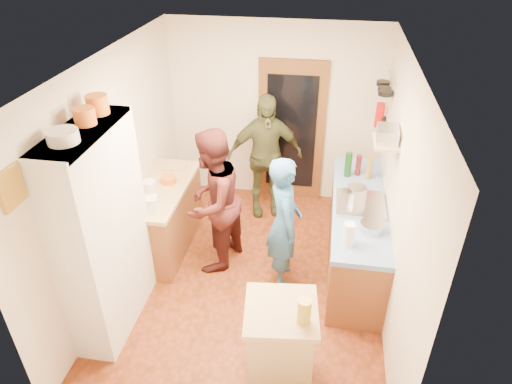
% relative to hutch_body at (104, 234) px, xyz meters
% --- Properties ---
extents(floor, '(3.00, 4.00, 0.02)m').
position_rel_hutch_body_xyz_m(floor, '(1.30, 0.80, -1.11)').
color(floor, maroon).
rests_on(floor, ground).
extents(ceiling, '(3.00, 4.00, 0.02)m').
position_rel_hutch_body_xyz_m(ceiling, '(1.30, 0.80, 1.51)').
color(ceiling, silver).
rests_on(ceiling, ground).
extents(wall_back, '(3.00, 0.02, 2.60)m').
position_rel_hutch_body_xyz_m(wall_back, '(1.30, 2.81, 0.20)').
color(wall_back, beige).
rests_on(wall_back, ground).
extents(wall_front, '(3.00, 0.02, 2.60)m').
position_rel_hutch_body_xyz_m(wall_front, '(1.30, -1.21, 0.20)').
color(wall_front, beige).
rests_on(wall_front, ground).
extents(wall_left, '(0.02, 4.00, 2.60)m').
position_rel_hutch_body_xyz_m(wall_left, '(-0.21, 0.80, 0.20)').
color(wall_left, beige).
rests_on(wall_left, ground).
extents(wall_right, '(0.02, 4.00, 2.60)m').
position_rel_hutch_body_xyz_m(wall_right, '(2.81, 0.80, 0.20)').
color(wall_right, beige).
rests_on(wall_right, ground).
extents(door_frame, '(0.95, 0.06, 2.10)m').
position_rel_hutch_body_xyz_m(door_frame, '(1.55, 2.77, -0.05)').
color(door_frame, brown).
rests_on(door_frame, ground).
extents(door_glass, '(0.70, 0.02, 1.70)m').
position_rel_hutch_body_xyz_m(door_glass, '(1.55, 2.74, -0.05)').
color(door_glass, black).
rests_on(door_glass, door_frame).
extents(hutch_body, '(0.40, 1.20, 2.20)m').
position_rel_hutch_body_xyz_m(hutch_body, '(0.00, 0.00, 0.00)').
color(hutch_body, white).
rests_on(hutch_body, ground).
extents(hutch_top_shelf, '(0.40, 1.14, 0.04)m').
position_rel_hutch_body_xyz_m(hutch_top_shelf, '(0.00, 0.00, 1.08)').
color(hutch_top_shelf, white).
rests_on(hutch_top_shelf, hutch_body).
extents(plate_stack, '(0.25, 0.25, 0.10)m').
position_rel_hutch_body_xyz_m(plate_stack, '(0.00, -0.26, 1.15)').
color(plate_stack, white).
rests_on(plate_stack, hutch_top_shelf).
extents(orange_pot_a, '(0.18, 0.18, 0.15)m').
position_rel_hutch_body_xyz_m(orange_pot_a, '(0.00, 0.10, 1.17)').
color(orange_pot_a, orange).
rests_on(orange_pot_a, hutch_top_shelf).
extents(orange_pot_b, '(0.20, 0.20, 0.17)m').
position_rel_hutch_body_xyz_m(orange_pot_b, '(0.00, 0.35, 1.19)').
color(orange_pot_b, orange).
rests_on(orange_pot_b, hutch_top_shelf).
extents(left_counter_base, '(0.60, 1.40, 0.85)m').
position_rel_hutch_body_xyz_m(left_counter_base, '(0.10, 1.25, -0.68)').
color(left_counter_base, brown).
rests_on(left_counter_base, ground).
extents(left_counter_top, '(0.64, 1.44, 0.05)m').
position_rel_hutch_body_xyz_m(left_counter_top, '(0.10, 1.25, -0.23)').
color(left_counter_top, tan).
rests_on(left_counter_top, left_counter_base).
extents(toaster, '(0.25, 0.20, 0.16)m').
position_rel_hutch_body_xyz_m(toaster, '(0.15, 0.74, -0.12)').
color(toaster, white).
rests_on(toaster, left_counter_top).
extents(kettle, '(0.18, 0.18, 0.18)m').
position_rel_hutch_body_xyz_m(kettle, '(0.05, 1.07, -0.11)').
color(kettle, white).
rests_on(kettle, left_counter_top).
extents(orange_bowl, '(0.21, 0.21, 0.08)m').
position_rel_hutch_body_xyz_m(orange_bowl, '(0.18, 1.37, -0.16)').
color(orange_bowl, orange).
rests_on(orange_bowl, left_counter_top).
extents(chopping_board, '(0.32, 0.26, 0.02)m').
position_rel_hutch_body_xyz_m(chopping_board, '(0.12, 1.75, -0.19)').
color(chopping_board, tan).
rests_on(chopping_board, left_counter_top).
extents(right_counter_base, '(0.60, 2.20, 0.84)m').
position_rel_hutch_body_xyz_m(right_counter_base, '(2.50, 1.30, -0.68)').
color(right_counter_base, brown).
rests_on(right_counter_base, ground).
extents(right_counter_top, '(0.62, 2.22, 0.06)m').
position_rel_hutch_body_xyz_m(right_counter_top, '(2.50, 1.30, -0.23)').
color(right_counter_top, '#073DAB').
rests_on(right_counter_top, right_counter_base).
extents(hob, '(0.55, 0.58, 0.04)m').
position_rel_hutch_body_xyz_m(hob, '(2.50, 1.23, -0.18)').
color(hob, silver).
rests_on(hob, right_counter_top).
extents(pot_on_hob, '(0.22, 0.22, 0.14)m').
position_rel_hutch_body_xyz_m(pot_on_hob, '(2.45, 1.32, -0.09)').
color(pot_on_hob, silver).
rests_on(pot_on_hob, hob).
extents(bottle_a, '(0.10, 0.10, 0.32)m').
position_rel_hutch_body_xyz_m(bottle_a, '(2.35, 1.89, -0.04)').
color(bottle_a, '#143F14').
rests_on(bottle_a, right_counter_top).
extents(bottle_b, '(0.07, 0.07, 0.27)m').
position_rel_hutch_body_xyz_m(bottle_b, '(2.48, 1.95, -0.06)').
color(bottle_b, '#591419').
rests_on(bottle_b, right_counter_top).
extents(bottle_c, '(0.09, 0.09, 0.29)m').
position_rel_hutch_body_xyz_m(bottle_c, '(2.61, 1.88, -0.05)').
color(bottle_c, olive).
rests_on(bottle_c, right_counter_top).
extents(paper_towel, '(0.14, 0.14, 0.25)m').
position_rel_hutch_body_xyz_m(paper_towel, '(2.35, 0.48, -0.07)').
color(paper_towel, white).
rests_on(paper_towel, right_counter_top).
extents(mixing_bowl, '(0.29, 0.29, 0.10)m').
position_rel_hutch_body_xyz_m(mixing_bowl, '(2.60, 0.76, -0.15)').
color(mixing_bowl, silver).
rests_on(mixing_bowl, right_counter_top).
extents(island_base, '(0.61, 0.61, 0.86)m').
position_rel_hutch_body_xyz_m(island_base, '(1.80, -0.51, -0.67)').
color(island_base, tan).
rests_on(island_base, ground).
extents(island_top, '(0.69, 0.69, 0.05)m').
position_rel_hutch_body_xyz_m(island_top, '(1.80, -0.51, -0.22)').
color(island_top, tan).
rests_on(island_top, island_base).
extents(cutting_board, '(0.38, 0.32, 0.02)m').
position_rel_hutch_body_xyz_m(cutting_board, '(1.74, -0.46, -0.21)').
color(cutting_board, white).
rests_on(cutting_board, island_top).
extents(oil_jar, '(0.13, 0.13, 0.23)m').
position_rel_hutch_body_xyz_m(oil_jar, '(1.99, -0.60, -0.08)').
color(oil_jar, '#AD9E2D').
rests_on(oil_jar, island_top).
extents(pan_rail, '(0.02, 0.65, 0.02)m').
position_rel_hutch_body_xyz_m(pan_rail, '(2.76, 2.33, 0.95)').
color(pan_rail, silver).
rests_on(pan_rail, wall_right).
extents(pan_hang_a, '(0.18, 0.18, 0.05)m').
position_rel_hutch_body_xyz_m(pan_hang_a, '(2.70, 2.15, 0.82)').
color(pan_hang_a, black).
rests_on(pan_hang_a, pan_rail).
extents(pan_hang_b, '(0.16, 0.16, 0.05)m').
position_rel_hutch_body_xyz_m(pan_hang_b, '(2.70, 2.35, 0.80)').
color(pan_hang_b, black).
rests_on(pan_hang_b, pan_rail).
extents(pan_hang_c, '(0.17, 0.17, 0.05)m').
position_rel_hutch_body_xyz_m(pan_hang_c, '(2.70, 2.55, 0.81)').
color(pan_hang_c, black).
rests_on(pan_hang_c, pan_rail).
extents(wall_shelf, '(0.26, 0.42, 0.03)m').
position_rel_hutch_body_xyz_m(wall_shelf, '(2.67, 1.25, 0.60)').
color(wall_shelf, tan).
rests_on(wall_shelf, wall_right).
extents(radio, '(0.23, 0.31, 0.15)m').
position_rel_hutch_body_xyz_m(radio, '(2.67, 1.25, 0.69)').
color(radio, silver).
rests_on(radio, wall_shelf).
extents(ext_bracket, '(0.06, 0.10, 0.04)m').
position_rel_hutch_body_xyz_m(ext_bracket, '(2.77, 2.50, 0.35)').
color(ext_bracket, black).
rests_on(ext_bracket, wall_right).
extents(fire_extinguisher, '(0.11, 0.11, 0.32)m').
position_rel_hutch_body_xyz_m(fire_extinguisher, '(2.71, 2.50, 0.40)').
color(fire_extinguisher, red).
rests_on(fire_extinguisher, wall_right).
extents(picture_frame, '(0.03, 0.25, 0.30)m').
position_rel_hutch_body_xyz_m(picture_frame, '(-0.18, -0.75, 0.95)').
color(picture_frame, gold).
rests_on(picture_frame, wall_left).
extents(person_hob, '(0.52, 0.67, 1.61)m').
position_rel_hutch_body_xyz_m(person_hob, '(1.70, 0.86, -0.29)').
color(person_hob, '#2E6093').
rests_on(person_hob, ground).
extents(person_left, '(0.89, 1.02, 1.78)m').
position_rel_hutch_body_xyz_m(person_left, '(0.85, 1.07, -0.21)').
color(person_left, '#431918').
rests_on(person_left, ground).
extents(person_back, '(1.12, 0.73, 1.78)m').
position_rel_hutch_body_xyz_m(person_back, '(1.25, 2.29, -0.21)').
color(person_back, '#3D4123').
rests_on(person_back, ground).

